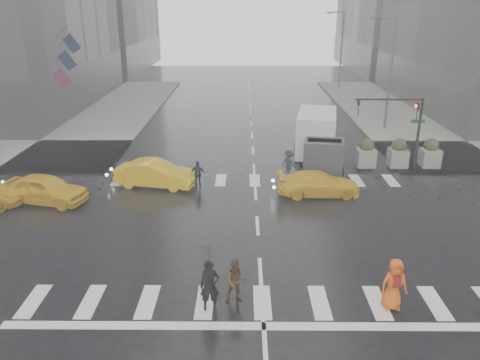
{
  "coord_description": "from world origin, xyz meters",
  "views": [
    {
      "loc": [
        -0.68,
        -19.72,
        9.74
      ],
      "look_at": [
        -0.83,
        2.0,
        1.52
      ],
      "focal_mm": 35.0,
      "sensor_mm": 36.0,
      "label": 1
    }
  ],
  "objects_px": {
    "taxi_front": "(45,189)",
    "box_truck": "(318,139)",
    "pedestrian_brown": "(236,281)",
    "pedestrian_orange": "(394,284)",
    "taxi_mid": "(155,174)",
    "traffic_signal_pole": "(404,119)"
  },
  "relations": [
    {
      "from": "traffic_signal_pole",
      "to": "box_truck",
      "type": "bearing_deg",
      "value": 173.03
    },
    {
      "from": "taxi_front",
      "to": "box_truck",
      "type": "relative_size",
      "value": 0.71
    },
    {
      "from": "pedestrian_brown",
      "to": "taxi_front",
      "type": "height_order",
      "value": "pedestrian_brown"
    },
    {
      "from": "pedestrian_orange",
      "to": "taxi_mid",
      "type": "xyz_separation_m",
      "value": [
        -10.03,
        11.31,
        -0.19
      ]
    },
    {
      "from": "pedestrian_orange",
      "to": "traffic_signal_pole",
      "type": "bearing_deg",
      "value": 64.86
    },
    {
      "from": "traffic_signal_pole",
      "to": "pedestrian_orange",
      "type": "bearing_deg",
      "value": -107.89
    },
    {
      "from": "pedestrian_brown",
      "to": "box_truck",
      "type": "relative_size",
      "value": 0.26
    },
    {
      "from": "taxi_mid",
      "to": "pedestrian_brown",
      "type": "bearing_deg",
      "value": -145.96
    },
    {
      "from": "pedestrian_orange",
      "to": "box_truck",
      "type": "xyz_separation_m",
      "value": [
        -0.38,
        14.9,
        0.84
      ]
    },
    {
      "from": "traffic_signal_pole",
      "to": "taxi_mid",
      "type": "distance_m",
      "value": 15.15
    },
    {
      "from": "taxi_mid",
      "to": "pedestrian_orange",
      "type": "bearing_deg",
      "value": -127.7
    },
    {
      "from": "pedestrian_brown",
      "to": "box_truck",
      "type": "xyz_separation_m",
      "value": [
        4.93,
        14.56,
        0.97
      ]
    },
    {
      "from": "taxi_mid",
      "to": "box_truck",
      "type": "bearing_deg",
      "value": -58.89
    },
    {
      "from": "traffic_signal_pole",
      "to": "taxi_front",
      "type": "height_order",
      "value": "traffic_signal_pole"
    },
    {
      "from": "traffic_signal_pole",
      "to": "pedestrian_brown",
      "type": "relative_size",
      "value": 2.8
    },
    {
      "from": "traffic_signal_pole",
      "to": "taxi_mid",
      "type": "height_order",
      "value": "traffic_signal_pole"
    },
    {
      "from": "taxi_front",
      "to": "box_truck",
      "type": "xyz_separation_m",
      "value": [
        14.95,
        5.96,
        1.02
      ]
    },
    {
      "from": "taxi_front",
      "to": "taxi_mid",
      "type": "bearing_deg",
      "value": -51.91
    },
    {
      "from": "taxi_mid",
      "to": "box_truck",
      "type": "height_order",
      "value": "box_truck"
    },
    {
      "from": "pedestrian_brown",
      "to": "box_truck",
      "type": "height_order",
      "value": "box_truck"
    },
    {
      "from": "taxi_mid",
      "to": "box_truck",
      "type": "xyz_separation_m",
      "value": [
        9.65,
        3.58,
        1.03
      ]
    },
    {
      "from": "traffic_signal_pole",
      "to": "taxi_front",
      "type": "bearing_deg",
      "value": -164.99
    }
  ]
}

